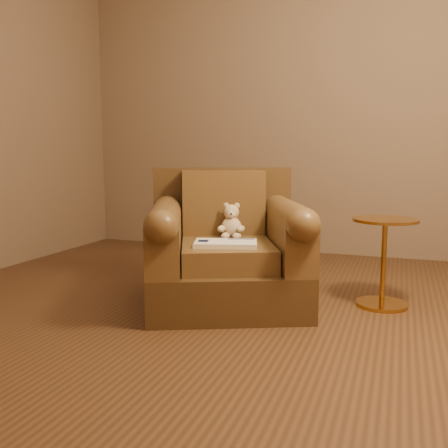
% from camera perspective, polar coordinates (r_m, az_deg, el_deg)
% --- Properties ---
extents(floor, '(4.00, 4.00, 0.00)m').
position_cam_1_polar(floor, '(2.86, -1.16, -10.39)').
color(floor, '#4E2F1A').
rests_on(floor, ground).
extents(armchair, '(1.17, 1.15, 0.81)m').
position_cam_1_polar(armchair, '(3.02, 0.24, -3.21)').
color(armchair, '#462F17').
rests_on(armchair, floor).
extents(teddy_bear, '(0.16, 0.19, 0.22)m').
position_cam_1_polar(teddy_bear, '(3.07, 0.85, -0.05)').
color(teddy_bear, '#D0B592').
rests_on(teddy_bear, armchair).
extents(guidebook, '(0.40, 0.30, 0.03)m').
position_cam_1_polar(guidebook, '(2.81, 0.19, -2.24)').
color(guidebook, beige).
rests_on(guidebook, armchair).
extents(side_table, '(0.38, 0.38, 0.53)m').
position_cam_1_polar(side_table, '(3.10, 17.78, -3.88)').
color(side_table, '#BB8333').
rests_on(side_table, floor).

